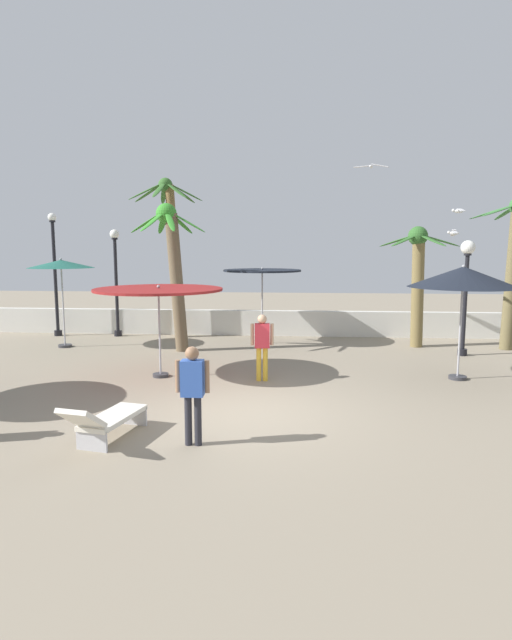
{
  "coord_description": "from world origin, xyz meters",
  "views": [
    {
      "loc": [
        1.06,
        -9.77,
        3.21
      ],
      "look_at": [
        0.0,
        3.22,
        1.4
      ],
      "focal_mm": 28.99,
      "sensor_mm": 36.0,
      "label": 1
    }
  ],
  "objects_px": {
    "patio_umbrella_3": "(463,277)",
    "palm_tree_1": "(172,240)",
    "seagull_1": "(371,166)",
    "seagull_2": "(453,233)",
    "patio_umbrella_0": "(262,273)",
    "seagull_0": "(458,211)",
    "lounge_chair_0": "(105,419)",
    "palm_tree_3": "(173,260)",
    "lamp_post_1": "(55,270)",
    "palm_tree_2": "(418,272)",
    "patio_umbrella_1": "(159,292)",
    "patio_umbrella_4": "(61,265)",
    "guest_0": "(262,341)",
    "guest_2": "(193,386)",
    "lamp_post_2": "(116,275)",
    "lamp_post_0": "(466,279)"
  },
  "relations": [
    {
      "from": "patio_umbrella_0",
      "to": "palm_tree_2",
      "type": "relative_size",
      "value": 0.66
    },
    {
      "from": "seagull_1",
      "to": "patio_umbrella_3",
      "type": "bearing_deg",
      "value": -81.29
    },
    {
      "from": "palm_tree_2",
      "to": "seagull_2",
      "type": "height_order",
      "value": "palm_tree_2"
    },
    {
      "from": "patio_umbrella_3",
      "to": "seagull_0",
      "type": "xyz_separation_m",
      "value": [
        1.21,
        4.8,
        1.91
      ]
    },
    {
      "from": "seagull_1",
      "to": "lamp_post_0",
      "type": "bearing_deg",
      "value": -65.89
    },
    {
      "from": "patio_umbrella_3",
      "to": "seagull_0",
      "type": "distance_m",
      "value": 5.3
    },
    {
      "from": "patio_umbrella_3",
      "to": "seagull_1",
      "type": "relative_size",
      "value": 2.18
    },
    {
      "from": "lamp_post_1",
      "to": "lounge_chair_0",
      "type": "height_order",
      "value": "lamp_post_1"
    },
    {
      "from": "lamp_post_0",
      "to": "lamp_post_2",
      "type": "relative_size",
      "value": 0.89
    },
    {
      "from": "seagull_0",
      "to": "seagull_1",
      "type": "height_order",
      "value": "seagull_1"
    },
    {
      "from": "guest_2",
      "to": "lamp_post_2",
      "type": "bearing_deg",
      "value": 115.53
    },
    {
      "from": "patio_umbrella_3",
      "to": "lamp_post_1",
      "type": "relative_size",
      "value": 0.63
    },
    {
      "from": "patio_umbrella_0",
      "to": "palm_tree_1",
      "type": "xyz_separation_m",
      "value": [
        -3.31,
        1.07,
        1.12
      ]
    },
    {
      "from": "lounge_chair_0",
      "to": "seagull_1",
      "type": "xyz_separation_m",
      "value": [
        5.93,
        12.7,
        5.94
      ]
    },
    {
      "from": "seagull_0",
      "to": "patio_umbrella_0",
      "type": "bearing_deg",
      "value": -176.69
    },
    {
      "from": "patio_umbrella_0",
      "to": "seagull_0",
      "type": "relative_size",
      "value": 2.14
    },
    {
      "from": "patio_umbrella_3",
      "to": "palm_tree_2",
      "type": "bearing_deg",
      "value": 91.48
    },
    {
      "from": "palm_tree_3",
      "to": "palm_tree_2",
      "type": "bearing_deg",
      "value": 9.57
    },
    {
      "from": "seagull_1",
      "to": "palm_tree_1",
      "type": "bearing_deg",
      "value": -161.68
    },
    {
      "from": "seagull_1",
      "to": "seagull_2",
      "type": "height_order",
      "value": "seagull_1"
    },
    {
      "from": "patio_umbrella_0",
      "to": "seagull_2",
      "type": "xyz_separation_m",
      "value": [
        6.49,
        1.15,
        1.34
      ]
    },
    {
      "from": "patio_umbrella_4",
      "to": "lamp_post_1",
      "type": "distance_m",
      "value": 2.48
    },
    {
      "from": "patio_umbrella_1",
      "to": "seagull_0",
      "type": "bearing_deg",
      "value": 30.92
    },
    {
      "from": "guest_2",
      "to": "seagull_2",
      "type": "height_order",
      "value": "seagull_2"
    },
    {
      "from": "palm_tree_2",
      "to": "palm_tree_3",
      "type": "height_order",
      "value": "palm_tree_3"
    },
    {
      "from": "patio_umbrella_4",
      "to": "palm_tree_3",
      "type": "xyz_separation_m",
      "value": [
        3.75,
        -0.31,
        0.17
      ]
    },
    {
      "from": "patio_umbrella_3",
      "to": "palm_tree_1",
      "type": "distance_m",
      "value": 10.16
    },
    {
      "from": "patio_umbrella_3",
      "to": "patio_umbrella_4",
      "type": "xyz_separation_m",
      "value": [
        -11.58,
        3.28,
        0.16
      ]
    },
    {
      "from": "lounge_chair_0",
      "to": "palm_tree_1",
      "type": "bearing_deg",
      "value": 97.41
    },
    {
      "from": "patio_umbrella_4",
      "to": "palm_tree_2",
      "type": "relative_size",
      "value": 0.74
    },
    {
      "from": "palm_tree_3",
      "to": "guest_0",
      "type": "xyz_separation_m",
      "value": [
        3.01,
        -3.52,
        -1.85
      ]
    },
    {
      "from": "patio_umbrella_0",
      "to": "patio_umbrella_3",
      "type": "distance_m",
      "value": 6.81
    },
    {
      "from": "patio_umbrella_4",
      "to": "lounge_chair_0",
      "type": "relative_size",
      "value": 1.49
    },
    {
      "from": "lounge_chair_0",
      "to": "seagull_2",
      "type": "height_order",
      "value": "seagull_2"
    },
    {
      "from": "palm_tree_3",
      "to": "seagull_0",
      "type": "xyz_separation_m",
      "value": [
        9.04,
        1.83,
        1.58
      ]
    },
    {
      "from": "patio_umbrella_3",
      "to": "lamp_post_1",
      "type": "height_order",
      "value": "lamp_post_1"
    },
    {
      "from": "lamp_post_1",
      "to": "patio_umbrella_1",
      "type": "bearing_deg",
      "value": -46.76
    },
    {
      "from": "palm_tree_1",
      "to": "lamp_post_1",
      "type": "relative_size",
      "value": 1.27
    },
    {
      "from": "patio_umbrella_3",
      "to": "guest_0",
      "type": "height_order",
      "value": "patio_umbrella_3"
    },
    {
      "from": "lounge_chair_0",
      "to": "seagull_1",
      "type": "height_order",
      "value": "seagull_1"
    },
    {
      "from": "lamp_post_2",
      "to": "guest_0",
      "type": "bearing_deg",
      "value": -46.45
    },
    {
      "from": "palm_tree_1",
      "to": "lounge_chair_0",
      "type": "distance_m",
      "value": 10.84
    },
    {
      "from": "palm_tree_3",
      "to": "seagull_1",
      "type": "distance_m",
      "value": 8.97
    },
    {
      "from": "seagull_0",
      "to": "seagull_2",
      "type": "bearing_deg",
      "value": 81.73
    },
    {
      "from": "lounge_chair_0",
      "to": "seagull_0",
      "type": "xyz_separation_m",
      "value": [
        8.35,
        9.59,
        4.03
      ]
    },
    {
      "from": "palm_tree_1",
      "to": "palm_tree_2",
      "type": "distance_m",
      "value": 8.53
    },
    {
      "from": "patio_umbrella_4",
      "to": "guest_0",
      "type": "height_order",
      "value": "patio_umbrella_4"
    },
    {
      "from": "seagull_0",
      "to": "palm_tree_3",
      "type": "bearing_deg",
      "value": -168.59
    },
    {
      "from": "patio_umbrella_1",
      "to": "lamp_post_0",
      "type": "relative_size",
      "value": 0.92
    },
    {
      "from": "patio_umbrella_4",
      "to": "seagull_2",
      "type": "height_order",
      "value": "seagull_2"
    }
  ]
}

